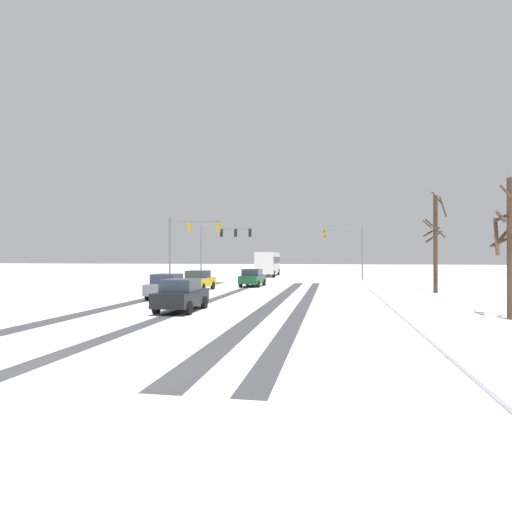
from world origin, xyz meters
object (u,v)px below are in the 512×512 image
(bus_oncoming, at_px, (268,262))
(bare_tree_sidewalk_mid, at_px, (435,241))
(traffic_signal_near_left, at_px, (187,237))
(traffic_signal_far_right, at_px, (347,243))
(car_black_fourth, at_px, (181,295))
(traffic_signal_far_left, at_px, (222,240))
(bare_tree_sidewalk_near, at_px, (511,243))
(car_dark_green_lead, at_px, (252,278))
(car_grey_third, at_px, (167,286))
(car_yellow_cab_second, at_px, (198,280))

(bus_oncoming, relative_size, bare_tree_sidewalk_mid, 1.45)
(traffic_signal_near_left, distance_m, bus_oncoming, 21.88)
(traffic_signal_far_right, height_order, traffic_signal_near_left, same)
(car_black_fourth, xyz_separation_m, bus_oncoming, (-1.48, 39.75, 1.18))
(traffic_signal_near_left, height_order, car_black_fourth, traffic_signal_near_left)
(traffic_signal_far_left, bearing_deg, bare_tree_sidewalk_near, -54.50)
(traffic_signal_far_left, height_order, car_black_fourth, traffic_signal_far_left)
(car_dark_green_lead, bearing_deg, traffic_signal_far_right, 57.52)
(traffic_signal_far_left, height_order, bare_tree_sidewalk_mid, bare_tree_sidewalk_mid)
(car_grey_third, xyz_separation_m, bare_tree_sidewalk_mid, (18.30, 7.82, 3.15))
(bus_oncoming, bearing_deg, car_yellow_cab_second, -93.85)
(traffic_signal_far_right, xyz_separation_m, bare_tree_sidewalk_mid, (5.90, -18.63, -0.49))
(traffic_signal_far_right, distance_m, car_yellow_cab_second, 23.39)
(bare_tree_sidewalk_mid, bearing_deg, traffic_signal_far_right, 107.56)
(traffic_signal_near_left, bearing_deg, car_yellow_cab_second, -62.40)
(car_yellow_cab_second, xyz_separation_m, car_grey_third, (0.16, -7.06, 0.00))
(car_grey_third, bearing_deg, car_dark_green_lead, 74.63)
(car_yellow_cab_second, bearing_deg, traffic_signal_far_left, 97.82)
(traffic_signal_near_left, relative_size, car_dark_green_lead, 1.55)
(car_grey_third, bearing_deg, bare_tree_sidewalk_near, -18.52)
(traffic_signal_far_right, height_order, car_yellow_cab_second, traffic_signal_far_right)
(car_yellow_cab_second, relative_size, bare_tree_sidewalk_mid, 0.54)
(traffic_signal_far_left, bearing_deg, car_black_fourth, -79.28)
(car_grey_third, relative_size, bare_tree_sidewalk_near, 0.67)
(car_yellow_cab_second, distance_m, bare_tree_sidewalk_mid, 18.74)
(car_dark_green_lead, distance_m, car_yellow_cab_second, 6.27)
(car_grey_third, relative_size, bare_tree_sidewalk_mid, 0.54)
(traffic_signal_far_right, bearing_deg, bare_tree_sidewalk_near, -79.82)
(car_dark_green_lead, bearing_deg, bare_tree_sidewalk_near, -50.97)
(traffic_signal_far_right, xyz_separation_m, traffic_signal_near_left, (-15.44, -13.88, 0.15))
(traffic_signal_far_left, relative_size, car_black_fourth, 1.58)
(car_black_fourth, bearing_deg, car_yellow_cab_second, 104.14)
(car_yellow_cab_second, bearing_deg, traffic_signal_far_right, 57.05)
(traffic_signal_far_left, xyz_separation_m, car_yellow_cab_second, (2.15, -15.66, -3.98))
(traffic_signal_far_left, distance_m, car_black_fourth, 29.47)
(traffic_signal_near_left, xyz_separation_m, car_grey_third, (3.04, -12.57, -3.79))
(car_black_fourth, relative_size, bus_oncoming, 0.37)
(traffic_signal_far_right, height_order, bare_tree_sidewalk_near, traffic_signal_far_right)
(car_yellow_cab_second, relative_size, car_grey_third, 1.00)
(car_dark_green_lead, bearing_deg, bus_oncoming, 94.58)
(traffic_signal_far_right, xyz_separation_m, car_black_fourth, (-9.28, -32.42, -3.64))
(bus_oncoming, bearing_deg, bare_tree_sidewalk_near, -67.39)
(traffic_signal_near_left, distance_m, car_grey_third, 13.47)
(traffic_signal_far_right, relative_size, car_grey_third, 1.58)
(car_grey_third, distance_m, car_black_fourth, 6.74)
(traffic_signal_far_left, distance_m, bus_oncoming, 12.07)
(traffic_signal_far_right, xyz_separation_m, bus_oncoming, (-10.77, 7.33, -2.46))
(traffic_signal_far_right, bearing_deg, car_dark_green_lead, -122.48)
(bare_tree_sidewalk_near, distance_m, bare_tree_sidewalk_mid, 13.95)
(bare_tree_sidewalk_mid, bearing_deg, traffic_signal_far_left, 144.14)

